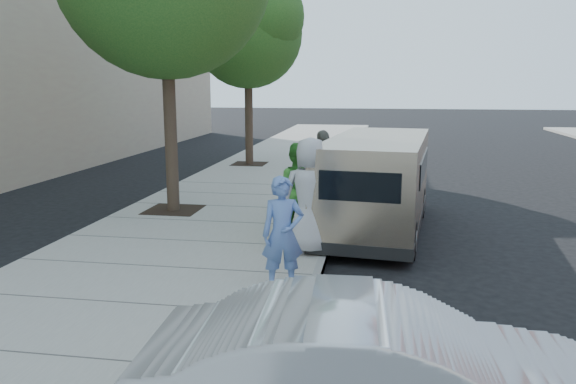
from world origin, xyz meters
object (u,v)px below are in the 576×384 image
at_px(person_green_shirt, 296,189).
at_px(van, 378,182).
at_px(sedan, 383,382).
at_px(tree_far, 249,28).
at_px(person_officer, 283,234).
at_px(parking_meter, 320,187).
at_px(person_gray_shirt, 310,196).
at_px(person_striped_polo, 324,171).

bearing_deg(person_green_shirt, van, -140.71).
relative_size(sedan, person_green_shirt, 2.23).
bearing_deg(tree_far, person_officer, -74.85).
height_order(tree_far, person_green_shirt, tree_far).
bearing_deg(person_green_shirt, tree_far, -66.51).
xyz_separation_m(tree_far, van, (4.56, -8.18, -3.85)).
height_order(parking_meter, person_gray_shirt, person_gray_shirt).
relative_size(tree_far, parking_meter, 4.95).
distance_m(tree_far, person_officer, 13.22).
distance_m(person_officer, person_striped_polo, 4.99).
distance_m(tree_far, parking_meter, 10.60).
bearing_deg(person_green_shirt, parking_meter, 179.78).
distance_m(parking_meter, sedan, 6.25).
bearing_deg(person_striped_polo, tree_far, -103.93).
relative_size(person_officer, person_gray_shirt, 0.81).
relative_size(van, person_officer, 3.36).
xyz_separation_m(person_green_shirt, person_striped_polo, (0.32, 2.02, 0.04)).
bearing_deg(person_gray_shirt, van, -124.75).
bearing_deg(person_officer, parking_meter, 69.52).
height_order(van, person_officer, van).
bearing_deg(parking_meter, sedan, -86.11).
relative_size(tree_far, person_striped_polo, 3.52).
bearing_deg(parking_meter, van, 38.48).
relative_size(person_green_shirt, person_striped_polo, 0.96).
bearing_deg(person_green_shirt, person_officer, 100.21).
bearing_deg(person_striped_polo, person_officer, 50.31).
xyz_separation_m(van, person_gray_shirt, (-1.11, -2.20, 0.11)).
relative_size(sedan, person_officer, 2.44).
distance_m(sedan, person_green_shirt, 6.39).
relative_size(tree_far, van, 1.20).
bearing_deg(van, person_gray_shirt, -110.24).
relative_size(tree_far, person_gray_shirt, 3.27).
relative_size(tree_far, person_green_shirt, 3.68).
xyz_separation_m(person_green_shirt, person_gray_shirt, (0.41, -1.17, 0.11)).
relative_size(person_officer, person_striped_polo, 0.88).
xyz_separation_m(van, sedan, (0.11, -7.20, -0.39)).
xyz_separation_m(tree_far, person_striped_polo, (3.36, -7.20, -3.81)).
relative_size(sedan, person_gray_shirt, 1.98).
distance_m(tree_far, van, 10.13).
bearing_deg(person_officer, sedan, -83.19).
xyz_separation_m(parking_meter, sedan, (1.17, -6.12, -0.45)).
bearing_deg(person_gray_shirt, sedan, 95.72).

